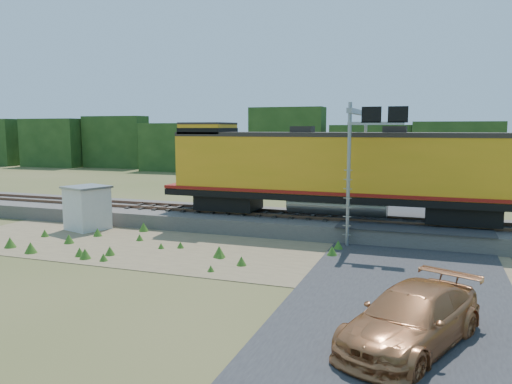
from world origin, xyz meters
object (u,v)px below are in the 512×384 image
at_px(shed, 87,208).
at_px(locomotive, 332,170).
at_px(signal_gantry, 363,138).
at_px(car, 412,318).

bearing_deg(shed, locomotive, 34.30).
bearing_deg(locomotive, shed, -164.08).
bearing_deg(shed, signal_gantry, 30.05).
relative_size(signal_gantry, car, 1.29).
bearing_deg(locomotive, signal_gantry, -21.65).
xyz_separation_m(shed, car, (17.16, -9.35, -0.46)).
height_order(locomotive, shed, locomotive).
bearing_deg(shed, car, -10.22).
height_order(shed, car, shed).
bearing_deg(signal_gantry, shed, -168.33).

